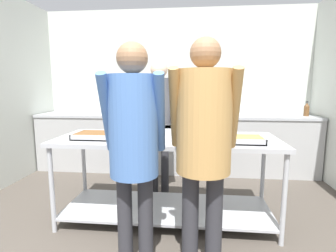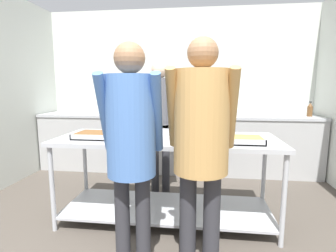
% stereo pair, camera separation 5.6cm
% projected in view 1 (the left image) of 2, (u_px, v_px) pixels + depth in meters
% --- Properties ---
extents(wall_rear, '(4.57, 0.06, 2.65)m').
position_uv_depth(wall_rear, '(175.00, 89.00, 4.52)').
color(wall_rear, silver).
rests_on(wall_rear, ground_plane).
extents(back_counter, '(4.41, 0.65, 0.92)m').
position_uv_depth(back_counter, '(174.00, 142.00, 4.29)').
color(back_counter, '#A8A8A8').
rests_on(back_counter, ground_plane).
extents(serving_counter, '(2.18, 0.81, 0.87)m').
position_uv_depth(serving_counter, '(167.00, 164.00, 2.66)').
color(serving_counter, '#ADAFB5').
rests_on(serving_counter, ground_plane).
extents(serving_tray_roast, '(0.37, 0.32, 0.05)m').
position_uv_depth(serving_tray_roast, '(95.00, 135.00, 2.59)').
color(serving_tray_roast, '#ADAFB5').
rests_on(serving_tray_roast, serving_counter).
extents(plate_stack, '(0.25, 0.25, 0.06)m').
position_uv_depth(plate_stack, '(131.00, 134.00, 2.65)').
color(plate_stack, white).
rests_on(plate_stack, serving_counter).
extents(sauce_pan, '(0.40, 0.26, 0.08)m').
position_uv_depth(sauce_pan, '(169.00, 130.00, 2.79)').
color(sauce_pan, '#ADAFB5').
rests_on(sauce_pan, serving_counter).
extents(broccoli_bowl, '(0.24, 0.24, 0.11)m').
position_uv_depth(broccoli_bowl, '(203.00, 134.00, 2.56)').
color(broccoli_bowl, '#B2B2B7').
rests_on(broccoli_bowl, serving_counter).
extents(serving_tray_vegetables, '(0.39, 0.29, 0.05)m').
position_uv_depth(serving_tray_vegetables, '(241.00, 140.00, 2.39)').
color(serving_tray_vegetables, '#ADAFB5').
rests_on(serving_tray_vegetables, serving_counter).
extents(guest_serving_left, '(0.48, 0.38, 1.70)m').
position_uv_depth(guest_serving_left, '(204.00, 134.00, 1.82)').
color(guest_serving_left, '#2D2D33').
rests_on(guest_serving_left, ground_plane).
extents(guest_serving_right, '(0.46, 0.35, 1.66)m').
position_uv_depth(guest_serving_right, '(134.00, 136.00, 1.80)').
color(guest_serving_right, '#2D2D33').
rests_on(guest_serving_right, ground_plane).
extents(cook_behind_counter, '(0.46, 0.40, 1.68)m').
position_uv_depth(cook_behind_counter, '(159.00, 112.00, 3.23)').
color(cook_behind_counter, '#2D2D33').
rests_on(cook_behind_counter, ground_plane).
extents(water_bottle, '(0.08, 0.08, 0.22)m').
position_uv_depth(water_bottle, '(307.00, 109.00, 3.98)').
color(water_bottle, brown).
rests_on(water_bottle, back_counter).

